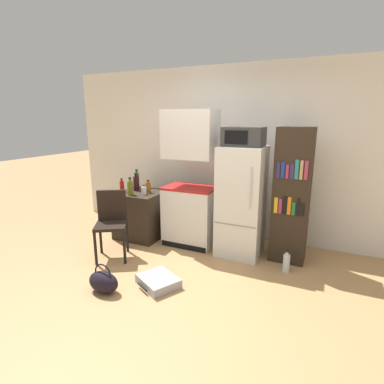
% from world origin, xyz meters
% --- Properties ---
extents(ground_plane, '(24.00, 24.00, 0.00)m').
position_xyz_m(ground_plane, '(0.00, 0.00, 0.00)').
color(ground_plane, tan).
extents(wall_back, '(6.40, 0.10, 2.63)m').
position_xyz_m(wall_back, '(0.20, 2.00, 1.31)').
color(wall_back, white).
rests_on(wall_back, ground_plane).
extents(side_table, '(0.69, 0.66, 0.73)m').
position_xyz_m(side_table, '(-1.36, 1.27, 0.36)').
color(side_table, '#2D2319').
rests_on(side_table, ground_plane).
extents(kitchen_hutch, '(0.75, 0.53, 1.96)m').
position_xyz_m(kitchen_hutch, '(-0.53, 1.34, 0.91)').
color(kitchen_hutch, silver).
rests_on(kitchen_hutch, ground_plane).
extents(refrigerator, '(0.59, 0.59, 1.49)m').
position_xyz_m(refrigerator, '(0.25, 1.31, 0.75)').
color(refrigerator, silver).
rests_on(refrigerator, ground_plane).
extents(microwave, '(0.51, 0.40, 0.24)m').
position_xyz_m(microwave, '(0.24, 1.31, 1.62)').
color(microwave, '#333333').
rests_on(microwave, refrigerator).
extents(bookshelf, '(0.45, 0.39, 1.75)m').
position_xyz_m(bookshelf, '(0.88, 1.41, 0.87)').
color(bookshelf, '#2D2319').
rests_on(bookshelf, ground_plane).
extents(bottle_amber_beer, '(0.08, 0.08, 0.20)m').
position_xyz_m(bottle_amber_beer, '(-1.22, 1.28, 0.81)').
color(bottle_amber_beer, brown).
rests_on(bottle_amber_beer, side_table).
extents(bottle_green_tall, '(0.08, 0.08, 0.31)m').
position_xyz_m(bottle_green_tall, '(-1.57, 1.49, 0.86)').
color(bottle_green_tall, '#1E6028').
rests_on(bottle_green_tall, side_table).
extents(bottle_olive_oil, '(0.08, 0.08, 0.27)m').
position_xyz_m(bottle_olive_oil, '(-1.39, 1.06, 0.84)').
color(bottle_olive_oil, '#566619').
rests_on(bottle_olive_oil, side_table).
extents(bottle_ketchup_red, '(0.07, 0.07, 0.21)m').
position_xyz_m(bottle_ketchup_red, '(-1.64, 1.18, 0.82)').
color(bottle_ketchup_red, '#AD1914').
rests_on(bottle_ketchup_red, side_table).
extents(bottle_wine_dark, '(0.09, 0.09, 0.28)m').
position_xyz_m(bottle_wine_dark, '(-1.48, 1.34, 0.85)').
color(bottle_wine_dark, black).
rests_on(bottle_wine_dark, side_table).
extents(bottle_clear_short, '(0.08, 0.08, 0.14)m').
position_xyz_m(bottle_clear_short, '(-1.22, 1.17, 0.79)').
color(bottle_clear_short, silver).
rests_on(bottle_clear_short, side_table).
extents(chair, '(0.55, 0.55, 0.91)m').
position_xyz_m(chair, '(-1.31, 0.51, 0.54)').
color(chair, black).
rests_on(chair, ground_plane).
extents(suitcase_large_flat, '(0.56, 0.53, 0.10)m').
position_xyz_m(suitcase_large_flat, '(-0.35, 0.10, 0.05)').
color(suitcase_large_flat, '#99999E').
rests_on(suitcase_large_flat, ground_plane).
extents(handbag, '(0.36, 0.20, 0.33)m').
position_xyz_m(handbag, '(-0.82, -0.27, 0.12)').
color(handbag, black).
rests_on(handbag, ground_plane).
extents(water_bottle_front, '(0.08, 0.08, 0.28)m').
position_xyz_m(water_bottle_front, '(0.92, 1.04, 0.12)').
color(water_bottle_front, silver).
rests_on(water_bottle_front, ground_plane).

